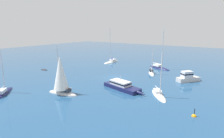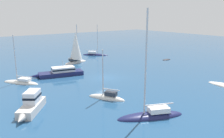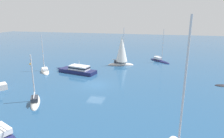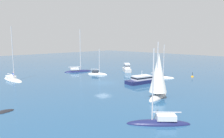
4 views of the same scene
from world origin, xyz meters
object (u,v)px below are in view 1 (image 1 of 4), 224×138
motor_cruiser (188,77)px  yacht (111,61)px  sloop_2 (61,77)px  motor_cruiser_1 (122,86)px  channel_buoy (194,116)px  tender (44,70)px  sloop_3 (159,68)px  sloop_1 (159,95)px  sloop (4,93)px  ketch (151,73)px

motor_cruiser → yacht: bearing=109.3°
sloop_2 → motor_cruiser_1: 10.36m
motor_cruiser → channel_buoy: size_ratio=3.99×
yacht → tender: yacht is taller
sloop_3 → channel_buoy: 26.75m
yacht → sloop_1: size_ratio=1.47×
yacht → motor_cruiser_1: (20.10, 16.07, 0.41)m
sloop → motor_cruiser_1: bearing=-92.3°
sloop → sloop_3: size_ratio=0.71×
ketch → motor_cruiser: bearing=48.9°
yacht → sloop_1: bearing=47.7°
ketch → yacht: (-7.04, -16.14, 0.05)m
yacht → channel_buoy: 37.09m
motor_cruiser_1 → sloop_3: sloop_3 is taller
yacht → tender: (18.67, -7.97, -0.19)m
motor_cruiser → motor_cruiser_1: motor_cruiser_1 is taller
sloop_2 → sloop_3: 28.08m
motor_cruiser_1 → sloop_3: (-19.74, -0.51, -0.40)m
motor_cruiser_1 → sloop_3: bearing=104.2°
tender → channel_buoy: (5.13, 36.42, 0.02)m
sloop → ketch: size_ratio=1.20×
sloop_1 → tender: bearing=-129.6°
sloop_2 → motor_cruiser_1: (-7.50, 6.79, -2.22)m
ketch → sloop_3: bearing=154.1°
sloop_2 → channel_buoy: sloop_2 is taller
sloop_1 → sloop_3: size_ratio=0.68×
sloop_3 → tender: bearing=-118.7°
sloop_1 → motor_cruiser_1: 6.46m
sloop → sloop_2: sloop_2 is taller
sloop_1 → sloop_3: 20.47m
sloop_3 → sloop_1: bearing=-46.8°
ketch → sloop_2: sloop_2 is taller
yacht → sloop_1: yacht is taller
ketch → sloop_3: 6.70m
yacht → sloop_2: size_ratio=1.31×
sloop_2 → sloop_3: bearing=-114.1°
sloop_1 → sloop_2: sloop_2 is taller
yacht → motor_cruiser_1: yacht is taller
sloop → motor_cruiser: 33.57m
motor_cruiser → ketch: bearing=118.2°
yacht → motor_cruiser_1: 25.74m
tender → sloop_2: 19.63m
motor_cruiser_1 → yacht: bearing=141.4°
motor_cruiser_1 → sloop: bearing=-126.2°
motor_cruiser → yacht: (-8.57, -24.55, -0.62)m
channel_buoy → motor_cruiser: bearing=-165.7°
sloop_1 → motor_cruiser_1: size_ratio=0.84×
yacht → sloop_3: size_ratio=1.00×
yacht → channel_buoy: (23.81, 28.45, -0.17)m
motor_cruiser → yacht: 26.01m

